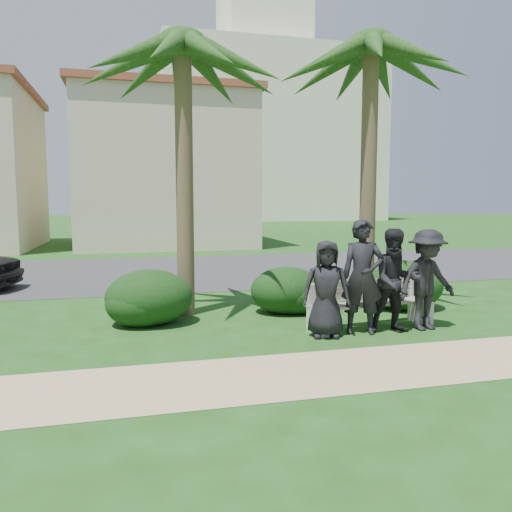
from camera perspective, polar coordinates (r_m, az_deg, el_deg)
The scene contains 17 objects.
ground at distance 8.19m, azimuth 5.77°, elevation -8.73°, with size 160.00×160.00×0.00m, color #1B4213.
footpath at distance 6.60m, azimuth 11.25°, elevation -12.51°, with size 30.00×1.60×0.01m, color tan.
asphalt_street at distance 15.81m, azimuth -4.20°, elevation -1.51°, with size 160.00×8.00×0.01m, color #2D2D30.
stucco_bldg_right at distance 25.54m, azimuth -10.50°, elevation 9.54°, with size 8.40×8.40×7.30m.
hotel_tower at distance 65.62m, azimuth 0.75°, elevation 16.04°, with size 26.00×18.00×37.30m.
park_bench at distance 8.64m, azimuth 12.96°, elevation -5.72°, with size 2.26×0.80×0.77m.
man_a at distance 7.85m, azimuth 8.03°, elevation -3.74°, with size 0.74×0.48×1.52m, color black.
man_b at distance 8.13m, azimuth 12.08°, elevation -2.34°, with size 0.67×0.44×1.84m, color black.
man_c at distance 8.35m, azimuth 15.67°, elevation -2.74°, with size 0.82×0.64×1.68m, color black.
man_d at distance 8.67m, azimuth 18.93°, elevation -2.59°, with size 1.08×0.62×1.66m, color black.
hedge_a at distance 8.79m, azimuth -12.88°, elevation -5.15°, with size 1.24×1.02×0.81m, color black.
hedge_b at distance 8.86m, azimuth -12.12°, elevation -4.47°, with size 1.50×1.24×0.98m, color black.
hedge_c at distance 9.55m, azimuth 4.69°, elevation -4.27°, with size 1.16×0.95×0.75m, color black.
hedge_d at distance 9.58m, azimuth 3.51°, elevation -3.76°, with size 1.39×1.15×0.91m, color black.
hedge_e at distance 10.31m, azimuth 16.69°, elevation -3.06°, with size 1.52×1.26×0.99m, color black.
palm_left at distance 9.71m, azimuth -8.39°, elevation 22.46°, with size 3.00×3.00×5.81m.
palm_right at distance 10.79m, azimuth 13.05°, elevation 22.13°, with size 3.00×3.00×6.08m.
Camera 1 is at (-2.73, -7.43, 2.10)m, focal length 35.00 mm.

